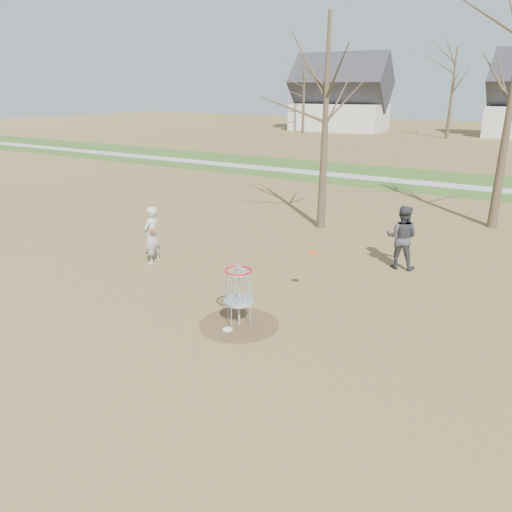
{
  "coord_description": "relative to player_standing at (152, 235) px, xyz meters",
  "views": [
    {
      "loc": [
        5.69,
        -8.32,
        5.0
      ],
      "look_at": [
        -0.5,
        1.5,
        1.1
      ],
      "focal_mm": 35.0,
      "sensor_mm": 36.0,
      "label": 1
    }
  ],
  "objects": [
    {
      "name": "ground",
      "position": [
        4.5,
        -2.05,
        -0.87
      ],
      "size": [
        160.0,
        160.0,
        0.0
      ],
      "primitive_type": "plane",
      "color": "brown",
      "rests_on": "ground"
    },
    {
      "name": "green_band",
      "position": [
        4.5,
        18.95,
        -0.87
      ],
      "size": [
        160.0,
        8.0,
        0.01
      ],
      "primitive_type": "cube",
      "color": "#2D5119",
      "rests_on": "ground"
    },
    {
      "name": "footpath",
      "position": [
        4.5,
        17.95,
        -0.86
      ],
      "size": [
        160.0,
        1.5,
        0.01
      ],
      "primitive_type": "cube",
      "color": "#9E9E99",
      "rests_on": "green_band"
    },
    {
      "name": "dirt_circle",
      "position": [
        4.5,
        -2.05,
        -0.87
      ],
      "size": [
        1.8,
        1.8,
        0.01
      ],
      "primitive_type": "cylinder",
      "color": "#47331E",
      "rests_on": "ground"
    },
    {
      "name": "player_standing",
      "position": [
        0.0,
        0.0,
        0.0
      ],
      "size": [
        0.49,
        0.68,
        1.75
      ],
      "primitive_type": "imported",
      "rotation": [
        0.0,
        0.0,
        -1.45
      ],
      "color": "#B8B8B8",
      "rests_on": "ground"
    },
    {
      "name": "player_throwing",
      "position": [
        6.39,
        3.56,
        0.06
      ],
      "size": [
        0.99,
        0.82,
        1.86
      ],
      "primitive_type": "imported",
      "rotation": [
        0.0,
        0.0,
        3.27
      ],
      "color": "#36363C",
      "rests_on": "ground"
    },
    {
      "name": "disc_grounded",
      "position": [
        4.45,
        -2.42,
        -0.85
      ],
      "size": [
        0.22,
        0.22,
        0.02
      ],
      "primitive_type": "cylinder",
      "color": "silver",
      "rests_on": "dirt_circle"
    },
    {
      "name": "discs_in_play",
      "position": [
        2.85,
        -0.03,
        0.29
      ],
      "size": [
        5.24,
        0.48,
        0.15
      ],
      "color": "#FD530D",
      "rests_on": "ground"
    },
    {
      "name": "disc_golf_basket",
      "position": [
        4.5,
        -2.05,
        0.04
      ],
      "size": [
        0.64,
        0.64,
        1.35
      ],
      "color": "#9EA3AD",
      "rests_on": "ground"
    }
  ]
}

